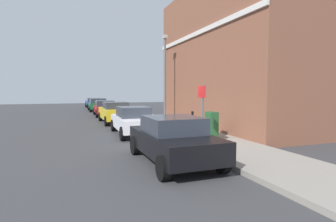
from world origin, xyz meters
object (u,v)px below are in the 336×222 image
at_px(car_black, 173,139).
at_px(car_white, 133,120).
at_px(utility_cabinet, 212,126).
at_px(car_red, 105,108).
at_px(car_green, 98,105).
at_px(car_yellow, 115,112).
at_px(street_sign, 202,106).
at_px(lamppost, 165,75).
at_px(car_blue, 94,102).
at_px(bollard_near_cabinet, 192,120).

relative_size(car_black, car_white, 0.97).
height_order(car_black, utility_cabinet, car_black).
bearing_deg(car_red, car_green, 1.06).
relative_size(car_white, car_red, 1.01).
bearing_deg(car_yellow, street_sign, -171.26).
bearing_deg(car_black, car_yellow, -0.32).
bearing_deg(car_red, car_white, -178.74).
bearing_deg(car_white, lamppost, -39.08).
bearing_deg(lamppost, car_yellow, 150.29).
bearing_deg(utility_cabinet, lamppost, 89.03).
height_order(car_black, car_green, car_black).
relative_size(car_white, car_yellow, 0.99).
xyz_separation_m(car_red, street_sign, (1.65, -15.36, 0.96)).
bearing_deg(utility_cabinet, car_white, 134.94).
bearing_deg(car_white, car_black, -179.31).
bearing_deg(car_green, utility_cabinet, -171.02).
bearing_deg(car_yellow, car_red, -0.84).
bearing_deg(car_blue, bollard_near_cabinet, -173.95).
height_order(car_green, utility_cabinet, car_green).
bearing_deg(utility_cabinet, car_red, 101.98).
relative_size(car_green, street_sign, 1.81).
relative_size(car_white, car_blue, 1.05).
bearing_deg(street_sign, car_green, 94.44).
relative_size(car_green, lamppost, 0.73).
relative_size(car_green, car_blue, 1.05).
height_order(car_blue, lamppost, lamppost).
distance_m(car_white, utility_cabinet, 4.08).
height_order(car_blue, bollard_near_cabinet, car_blue).
bearing_deg(car_red, utility_cabinet, -167.04).
height_order(car_red, car_green, car_green).
relative_size(car_yellow, utility_cabinet, 3.66).
bearing_deg(car_black, car_green, -0.34).
distance_m(street_sign, lamppost, 8.26).
height_order(utility_cabinet, street_sign, street_sign).
distance_m(car_red, street_sign, 15.48).
xyz_separation_m(utility_cabinet, street_sign, (-1.28, -1.53, 0.98)).
distance_m(car_red, car_green, 6.02).
bearing_deg(car_yellow, car_green, -0.83).
bearing_deg(car_white, street_sign, -159.09).
height_order(car_blue, street_sign, street_sign).
distance_m(car_green, bollard_near_cabinet, 17.94).
xyz_separation_m(utility_cabinet, lamppost, (0.11, 6.44, 2.62)).
bearing_deg(car_blue, car_yellow, 178.75).
height_order(car_black, bollard_near_cabinet, car_black).
bearing_deg(car_blue, car_red, 178.64).
distance_m(car_white, street_sign, 4.79).
distance_m(car_yellow, car_red, 5.66).
height_order(car_green, lamppost, lamppost).
bearing_deg(car_white, car_green, 1.20).
bearing_deg(car_green, car_black, -179.37).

